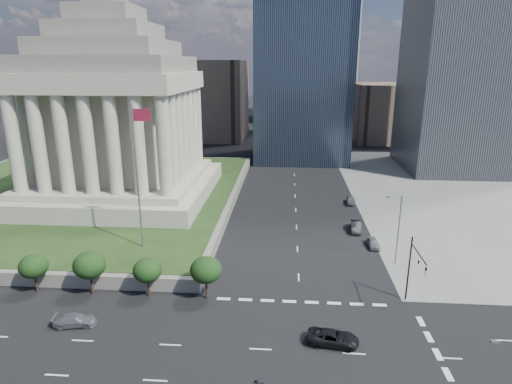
# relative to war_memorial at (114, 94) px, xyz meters

# --- Properties ---
(ground) EXTENTS (500.00, 500.00, 0.00)m
(ground) POSITION_rel_war_memorial_xyz_m (34.00, 52.00, -21.40)
(ground) COLOR black
(ground) RESTS_ON ground
(sidewalk_ne) EXTENTS (68.00, 90.00, 0.03)m
(sidewalk_ne) POSITION_rel_war_memorial_xyz_m (80.00, 12.00, -21.38)
(sidewalk_ne) COLOR slate
(sidewalk_ne) RESTS_ON ground
(plaza_terrace) EXTENTS (66.00, 70.00, 1.80)m
(plaza_terrace) POSITION_rel_war_memorial_xyz_m (-11.00, 2.00, -20.50)
(plaza_terrace) COLOR #686159
(plaza_terrace) RESTS_ON ground
(plaza_lawn) EXTENTS (64.00, 68.00, 0.10)m
(plaza_lawn) POSITION_rel_war_memorial_xyz_m (-11.00, 2.00, -19.55)
(plaza_lawn) COLOR #1D3214
(plaza_lawn) RESTS_ON plaza_terrace
(war_memorial) EXTENTS (34.00, 34.00, 39.00)m
(war_memorial) POSITION_rel_war_memorial_xyz_m (0.00, 0.00, 0.00)
(war_memorial) COLOR #A6A18B
(war_memorial) RESTS_ON plaza_lawn
(flagpole) EXTENTS (2.52, 0.24, 20.00)m
(flagpole) POSITION_rel_war_memorial_xyz_m (12.17, -24.00, -8.29)
(flagpole) COLOR slate
(flagpole) RESTS_ON plaza_lawn
(tree_row) EXTENTS (53.00, 4.00, 6.00)m
(tree_row) POSITION_rel_war_memorial_xyz_m (-1.50, -34.00, -18.40)
(tree_row) COLOR black
(tree_row) RESTS_ON ground
(midrise_glass) EXTENTS (26.00, 26.00, 60.00)m
(midrise_glass) POSITION_rel_war_memorial_xyz_m (36.00, 47.00, 8.60)
(midrise_glass) COLOR black
(midrise_glass) RESTS_ON ground
(building_filler_ne) EXTENTS (20.00, 30.00, 20.00)m
(building_filler_ne) POSITION_rel_war_memorial_xyz_m (66.00, 82.00, -11.40)
(building_filler_ne) COLOR brown
(building_filler_ne) RESTS_ON ground
(building_filler_nw) EXTENTS (24.00, 30.00, 28.00)m
(building_filler_nw) POSITION_rel_war_memorial_xyz_m (4.00, 82.00, -7.40)
(building_filler_nw) COLOR brown
(building_filler_nw) RESTS_ON ground
(traffic_signal_ne) EXTENTS (0.30, 5.74, 8.00)m
(traffic_signal_ne) POSITION_rel_war_memorial_xyz_m (46.50, -34.30, -16.15)
(traffic_signal_ne) COLOR black
(traffic_signal_ne) RESTS_ON ground
(street_lamp_north) EXTENTS (2.13, 0.22, 10.00)m
(street_lamp_north) POSITION_rel_war_memorial_xyz_m (47.33, -23.00, -15.74)
(street_lamp_north) COLOR slate
(street_lamp_north) RESTS_ON ground
(pickup_truck) EXTENTS (3.04, 5.38, 1.42)m
(pickup_truck) POSITION_rel_war_memorial_xyz_m (37.09, -41.64, -20.69)
(pickup_truck) COLOR black
(pickup_truck) RESTS_ON ground
(suv_grey) EXTENTS (4.65, 2.47, 1.28)m
(suv_grey) POSITION_rel_war_memorial_xyz_m (10.06, -40.51, -20.76)
(suv_grey) COLOR slate
(suv_grey) RESTS_ON ground
(parked_sedan_near) EXTENTS (3.97, 1.68, 1.34)m
(parked_sedan_near) POSITION_rel_war_memorial_xyz_m (45.50, -17.38, -20.73)
(parked_sedan_near) COLOR gray
(parked_sedan_near) RESTS_ON ground
(parked_sedan_mid) EXTENTS (2.25, 4.98, 1.58)m
(parked_sedan_mid) POSITION_rel_war_memorial_xyz_m (43.82, -10.99, -20.61)
(parked_sedan_mid) COLOR black
(parked_sedan_mid) RESTS_ON ground
(parked_sedan_far) EXTENTS (1.96, 4.30, 1.43)m
(parked_sedan_far) POSITION_rel_war_memorial_xyz_m (44.95, 3.46, -20.69)
(parked_sedan_far) COLOR #585B60
(parked_sedan_far) RESTS_ON ground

